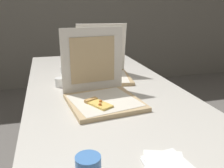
# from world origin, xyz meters

# --- Properties ---
(wall_back) EXTENTS (10.00, 0.10, 2.60)m
(wall_back) POSITION_xyz_m (0.00, 2.96, 1.30)
(wall_back) COLOR gray
(wall_back) RESTS_ON ground
(table) EXTENTS (0.93, 2.13, 0.72)m
(table) POSITION_xyz_m (0.00, 0.59, 0.68)
(table) COLOR beige
(table) RESTS_ON ground
(pizza_box_front) EXTENTS (0.40, 0.40, 0.38)m
(pizza_box_front) POSITION_xyz_m (-0.07, 0.32, 0.78)
(pizza_box_front) COLOR tan
(pizza_box_front) RESTS_ON table
(pizza_box_middle) EXTENTS (0.40, 0.40, 0.37)m
(pizza_box_middle) POSITION_xyz_m (0.05, 0.76, 0.78)
(pizza_box_middle) COLOR tan
(pizza_box_middle) RESTS_ON table
(cup_white_far) EXTENTS (0.06, 0.06, 0.06)m
(cup_white_far) POSITION_xyz_m (-0.21, 0.95, 0.75)
(cup_white_far) COLOR white
(cup_white_far) RESTS_ON table
(cup_white_mid) EXTENTS (0.06, 0.06, 0.06)m
(cup_white_mid) POSITION_xyz_m (-0.27, 0.64, 0.75)
(cup_white_mid) COLOR white
(cup_white_mid) RESTS_ON table
(napkin_pile) EXTENTS (0.17, 0.17, 0.01)m
(napkin_pile) POSITION_xyz_m (0.01, -0.27, 0.73)
(napkin_pile) COLOR white
(napkin_pile) RESTS_ON table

